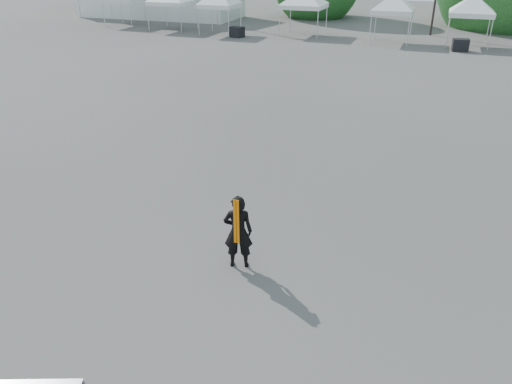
% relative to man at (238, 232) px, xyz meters
% --- Properties ---
extents(ground, '(120.00, 120.00, 0.00)m').
position_rel_man_xyz_m(ground, '(-0.54, 1.65, -0.82)').
color(ground, '#474442').
rests_on(ground, ground).
extents(man, '(0.69, 0.56, 1.64)m').
position_rel_man_xyz_m(man, '(0.00, 0.00, 0.00)').
color(man, black).
rests_on(man, ground).
extents(crate_west, '(1.16, 1.03, 0.76)m').
position_rel_man_xyz_m(crate_west, '(-11.16, 27.76, -0.44)').
color(crate_west, black).
rests_on(crate_west, ground).
extents(crate_mid, '(1.07, 0.87, 0.77)m').
position_rel_man_xyz_m(crate_mid, '(4.53, 27.47, -0.44)').
color(crate_mid, black).
rests_on(crate_mid, ground).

